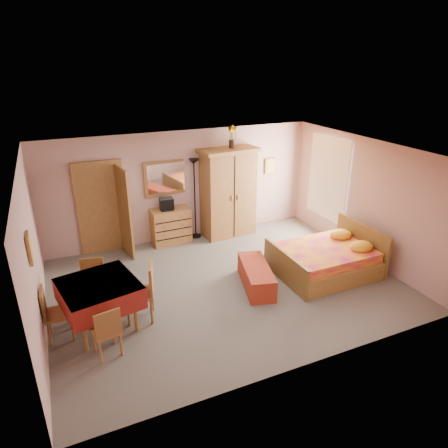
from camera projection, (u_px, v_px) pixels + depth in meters
name	position (u px, v px, depth m)	size (l,w,h in m)	color
floor	(226.00, 284.00, 7.83)	(6.50, 6.50, 0.00)	slate
ceiling	(226.00, 153.00, 6.82)	(6.50, 6.50, 0.00)	brown
wall_back	(183.00, 186.00, 9.43)	(6.50, 0.10, 2.60)	tan
wall_front	(303.00, 290.00, 5.21)	(6.50, 0.10, 2.60)	tan
wall_left	(32.00, 256.00, 6.11)	(0.10, 5.00, 2.60)	tan
wall_right	(364.00, 200.00, 8.53)	(0.10, 5.00, 2.60)	tan
doorway	(102.00, 209.00, 8.80)	(1.06, 0.12, 2.15)	#9E6B35
window	(328.00, 179.00, 9.47)	(0.08, 1.40, 1.95)	white
picture_left	(29.00, 248.00, 5.46)	(0.04, 0.32, 0.42)	orange
picture_back	(270.00, 166.00, 10.19)	(0.30, 0.04, 0.40)	#D8BF59
chest_of_drawers	(171.00, 226.00, 9.43)	(0.90, 0.45, 0.85)	#AB6E3A
wall_mirror	(166.00, 178.00, 9.18)	(1.04, 0.05, 0.82)	white
stereo	(167.00, 204.00, 9.17)	(0.30, 0.22, 0.28)	black
floor_lamp	(195.00, 199.00, 9.53)	(0.25, 0.25, 1.96)	black
wardrobe	(228.00, 193.00, 9.65)	(1.38, 0.71, 2.16)	#956132
sunflower_vase	(232.00, 137.00, 9.17)	(0.21, 0.21, 0.52)	yellow
bed	(325.00, 253.00, 8.08)	(1.97, 1.55, 0.91)	#CB135A
bench	(256.00, 276.00, 7.68)	(0.48, 1.30, 0.43)	maroon
dining_table	(101.00, 306.00, 6.43)	(1.14, 1.14, 0.83)	maroon
chair_south	(106.00, 330.00, 5.85)	(0.38, 0.38, 0.84)	#A76B38
chair_north	(93.00, 285.00, 6.96)	(0.40, 0.40, 0.88)	#AD7F3A
chair_west	(59.00, 313.00, 6.19)	(0.41, 0.41, 0.90)	#9C6435
chair_east	(140.00, 292.00, 6.62)	(0.46, 0.46, 1.02)	olive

